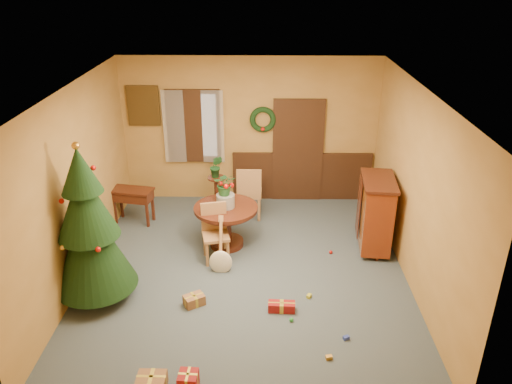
{
  "coord_description": "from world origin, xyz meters",
  "views": [
    {
      "loc": [
        0.28,
        -6.65,
        4.48
      ],
      "look_at": [
        0.16,
        0.4,
        1.21
      ],
      "focal_mm": 35.0,
      "sensor_mm": 36.0,
      "label": 1
    }
  ],
  "objects_px": {
    "chair_near": "(215,230)",
    "christmas_tree": "(89,229)",
    "writing_desk": "(133,197)",
    "dining_table": "(226,219)",
    "sideboard": "(376,212)"
  },
  "relations": [
    {
      "from": "chair_near",
      "to": "sideboard",
      "type": "bearing_deg",
      "value": 7.43
    },
    {
      "from": "dining_table",
      "to": "christmas_tree",
      "type": "distance_m",
      "value": 2.39
    },
    {
      "from": "chair_near",
      "to": "writing_desk",
      "type": "height_order",
      "value": "chair_near"
    },
    {
      "from": "chair_near",
      "to": "christmas_tree",
      "type": "xyz_separation_m",
      "value": [
        -1.62,
        -1.1,
        0.62
      ]
    },
    {
      "from": "sideboard",
      "to": "chair_near",
      "type": "bearing_deg",
      "value": -172.57
    },
    {
      "from": "chair_near",
      "to": "christmas_tree",
      "type": "distance_m",
      "value": 2.05
    },
    {
      "from": "christmas_tree",
      "to": "dining_table",
      "type": "bearing_deg",
      "value": 40.06
    },
    {
      "from": "dining_table",
      "to": "writing_desk",
      "type": "xyz_separation_m",
      "value": [
        -1.79,
        0.83,
        -0.01
      ]
    },
    {
      "from": "dining_table",
      "to": "writing_desk",
      "type": "bearing_deg",
      "value": 155.12
    },
    {
      "from": "writing_desk",
      "to": "sideboard",
      "type": "xyz_separation_m",
      "value": [
        4.3,
        -0.87,
        0.18
      ]
    },
    {
      "from": "dining_table",
      "to": "sideboard",
      "type": "height_order",
      "value": "sideboard"
    },
    {
      "from": "christmas_tree",
      "to": "writing_desk",
      "type": "height_order",
      "value": "christmas_tree"
    },
    {
      "from": "christmas_tree",
      "to": "writing_desk",
      "type": "relative_size",
      "value": 2.95
    },
    {
      "from": "dining_table",
      "to": "sideboard",
      "type": "xyz_separation_m",
      "value": [
        2.51,
        -0.04,
        0.16
      ]
    },
    {
      "from": "dining_table",
      "to": "christmas_tree",
      "type": "relative_size",
      "value": 0.45
    }
  ]
}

